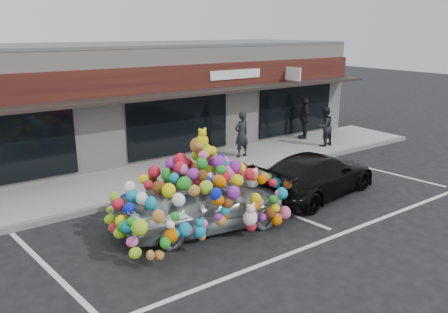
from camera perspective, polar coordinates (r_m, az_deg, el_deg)
ground at (r=11.01m, az=-5.28°, el=-9.85°), size 90.00×90.00×0.00m
shop_building at (r=17.95m, az=-19.12°, el=6.79°), size 24.00×7.20×4.31m
sidewalk at (r=14.34m, az=-13.30°, el=-3.59°), size 26.00×3.00×0.15m
kerb at (r=13.04m, az=-10.80°, el=-5.46°), size 26.00×0.18×0.16m
parking_stripe_left at (r=10.20m, az=-22.10°, el=-13.29°), size 0.73×4.37×0.01m
parking_stripe_mid at (r=12.63m, az=5.39°, el=-6.30°), size 0.73×4.37×0.01m
parking_stripe_right at (r=16.47m, az=19.91°, el=-1.82°), size 0.73×4.37×0.01m
lane_line at (r=10.49m, az=10.98°, el=-11.46°), size 14.00×0.12×0.01m
toy_car at (r=10.85m, az=-2.63°, el=-5.16°), size 3.01×4.67×2.57m
black_sedan at (r=13.38m, az=11.94°, el=-2.33°), size 2.51×4.72×1.30m
pedestrian_a at (r=16.56m, az=2.31°, el=2.91°), size 0.66×0.46×1.74m
pedestrian_b at (r=18.63m, az=12.98°, el=3.85°), size 0.84×0.68×1.65m
pedestrian_c at (r=19.75m, az=10.45°, el=4.94°), size 1.14×0.93×1.82m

